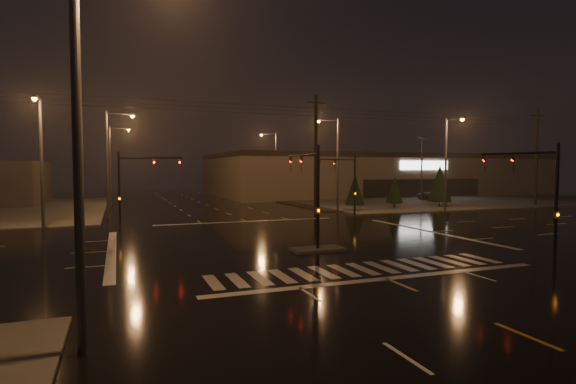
% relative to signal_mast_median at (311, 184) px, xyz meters
% --- Properties ---
extents(ground, '(140.00, 140.00, 0.00)m').
position_rel_signal_mast_median_xyz_m(ground, '(-0.00, 3.07, -3.75)').
color(ground, black).
rests_on(ground, ground).
extents(sidewalk_ne, '(36.00, 36.00, 0.12)m').
position_rel_signal_mast_median_xyz_m(sidewalk_ne, '(30.00, 33.07, -3.69)').
color(sidewalk_ne, '#494741').
rests_on(sidewalk_ne, ground).
extents(median_island, '(3.00, 1.60, 0.15)m').
position_rel_signal_mast_median_xyz_m(median_island, '(-0.00, -0.93, -3.68)').
color(median_island, '#494741').
rests_on(median_island, ground).
extents(crosswalk, '(15.00, 2.60, 0.01)m').
position_rel_signal_mast_median_xyz_m(crosswalk, '(-0.00, -5.93, -3.75)').
color(crosswalk, beige).
rests_on(crosswalk, ground).
extents(stop_bar_near, '(16.00, 0.50, 0.01)m').
position_rel_signal_mast_median_xyz_m(stop_bar_near, '(-0.00, -7.93, -3.75)').
color(stop_bar_near, beige).
rests_on(stop_bar_near, ground).
extents(stop_bar_far, '(16.00, 0.50, 0.01)m').
position_rel_signal_mast_median_xyz_m(stop_bar_far, '(-0.00, 14.07, -3.75)').
color(stop_bar_far, beige).
rests_on(stop_bar_far, ground).
extents(parking_lot, '(50.00, 24.00, 0.08)m').
position_rel_signal_mast_median_xyz_m(parking_lot, '(35.00, 31.07, -3.71)').
color(parking_lot, black).
rests_on(parking_lot, ground).
extents(retail_building, '(60.20, 28.30, 7.20)m').
position_rel_signal_mast_median_xyz_m(retail_building, '(35.00, 49.06, 0.09)').
color(retail_building, '#746953').
rests_on(retail_building, ground).
extents(signal_mast_median, '(0.25, 4.59, 6.00)m').
position_rel_signal_mast_median_xyz_m(signal_mast_median, '(0.00, 0.00, 0.00)').
color(signal_mast_median, black).
rests_on(signal_mast_median, ground).
extents(signal_mast_ne, '(4.84, 1.86, 6.00)m').
position_rel_signal_mast_median_xyz_m(signal_mast_ne, '(9.50, 13.21, 0.04)').
color(signal_mast_ne, black).
rests_on(signal_mast_ne, ground).
extents(signal_mast_nw, '(4.84, 1.86, 6.00)m').
position_rel_signal_mast_median_xyz_m(signal_mast_nw, '(-9.50, 13.21, 0.04)').
color(signal_mast_nw, black).
rests_on(signal_mast_nw, ground).
extents(signal_mast_se, '(1.55, 3.87, 6.00)m').
position_rel_signal_mast_median_xyz_m(signal_mast_se, '(10.23, -6.68, -0.04)').
color(signal_mast_se, black).
rests_on(signal_mast_se, ground).
extents(streetlight_0, '(2.77, 0.32, 10.00)m').
position_rel_signal_mast_median_xyz_m(streetlight_0, '(-11.18, -11.93, 2.05)').
color(streetlight_0, '#38383A').
rests_on(streetlight_0, ground).
extents(streetlight_1, '(2.77, 0.32, 10.00)m').
position_rel_signal_mast_median_xyz_m(streetlight_1, '(-11.18, 21.07, 2.05)').
color(streetlight_1, '#38383A').
rests_on(streetlight_1, ground).
extents(streetlight_2, '(2.77, 0.32, 10.00)m').
position_rel_signal_mast_median_xyz_m(streetlight_2, '(-11.18, 37.07, 2.05)').
color(streetlight_2, '#38383A').
rests_on(streetlight_2, ground).
extents(streetlight_3, '(2.77, 0.32, 10.00)m').
position_rel_signal_mast_median_xyz_m(streetlight_3, '(11.18, 19.07, 2.05)').
color(streetlight_3, '#38383A').
rests_on(streetlight_3, ground).
extents(streetlight_4, '(2.77, 0.32, 10.00)m').
position_rel_signal_mast_median_xyz_m(streetlight_4, '(11.18, 39.07, 2.05)').
color(streetlight_4, '#38383A').
rests_on(streetlight_4, ground).
extents(streetlight_5, '(0.32, 2.77, 10.00)m').
position_rel_signal_mast_median_xyz_m(streetlight_5, '(-16.00, 14.26, 2.05)').
color(streetlight_5, '#38383A').
rests_on(streetlight_5, ground).
extents(streetlight_6, '(0.32, 2.77, 10.00)m').
position_rel_signal_mast_median_xyz_m(streetlight_6, '(22.00, 14.26, 2.05)').
color(streetlight_6, '#38383A').
rests_on(streetlight_6, ground).
extents(utility_pole_1, '(2.20, 0.32, 12.00)m').
position_rel_signal_mast_median_xyz_m(utility_pole_1, '(8.00, 17.07, 2.38)').
color(utility_pole_1, black).
rests_on(utility_pole_1, ground).
extents(utility_pole_2, '(2.20, 0.32, 12.00)m').
position_rel_signal_mast_median_xyz_m(utility_pole_2, '(38.00, 17.07, 2.38)').
color(utility_pole_2, black).
rests_on(utility_pole_2, ground).
extents(conifer_0, '(2.18, 2.18, 4.10)m').
position_rel_signal_mast_median_xyz_m(conifer_0, '(13.69, 19.21, -1.35)').
color(conifer_0, black).
rests_on(conifer_0, ground).
extents(conifer_1, '(1.99, 1.99, 3.81)m').
position_rel_signal_mast_median_xyz_m(conifer_1, '(19.20, 19.81, -1.50)').
color(conifer_1, black).
rests_on(conifer_1, ground).
extents(conifer_2, '(2.83, 2.83, 5.12)m').
position_rel_signal_mast_median_xyz_m(conifer_2, '(25.77, 20.05, -0.84)').
color(conifer_2, black).
rests_on(conifer_2, ground).
extents(car_parked, '(2.00, 3.98, 1.30)m').
position_rel_signal_mast_median_xyz_m(car_parked, '(31.65, 29.14, -3.10)').
color(car_parked, black).
rests_on(car_parked, ground).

